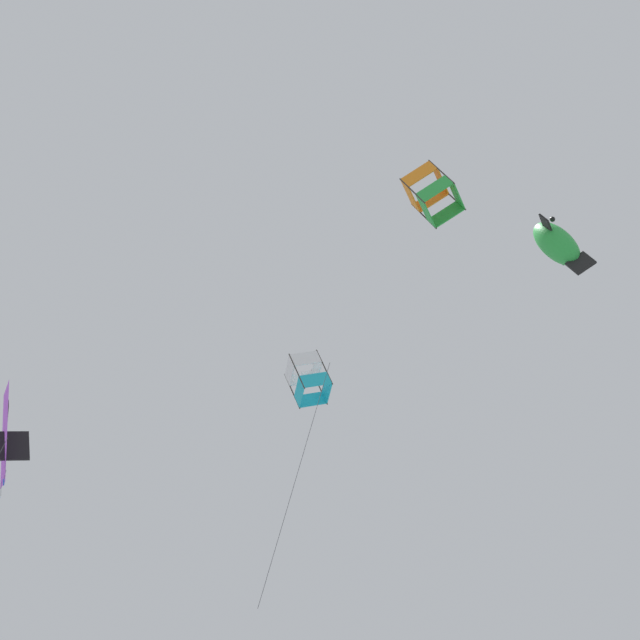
% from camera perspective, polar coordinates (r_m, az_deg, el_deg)
% --- Properties ---
extents(kite_box_near_right, '(1.41, 1.25, 1.40)m').
position_cam_1_polar(kite_box_near_right, '(24.24, 5.68, 6.32)').
color(kite_box_near_right, orange).
extents(kite_fish_mid_left, '(1.44, 1.29, 1.96)m').
position_cam_1_polar(kite_fish_mid_left, '(24.70, 11.82, 3.78)').
color(kite_fish_mid_left, green).
extents(kite_delta_low_drifter, '(2.71, 1.61, 6.13)m').
position_cam_1_polar(kite_delta_low_drifter, '(26.65, -15.46, -5.78)').
color(kite_delta_low_drifter, purple).
extents(kite_box_far_centre, '(2.03, 1.82, 8.21)m').
position_cam_1_polar(kite_box_far_centre, '(31.19, -0.60, -3.04)').
color(kite_box_far_centre, white).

